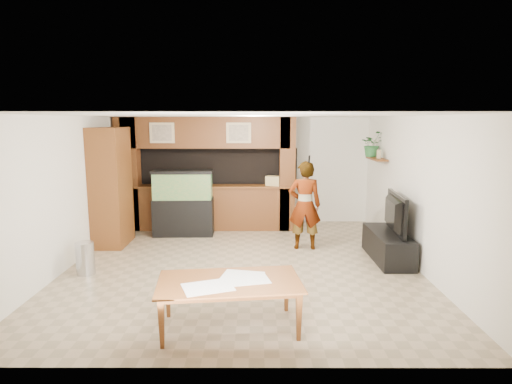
{
  "coord_description": "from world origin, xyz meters",
  "views": [
    {
      "loc": [
        0.25,
        -7.29,
        2.51
      ],
      "look_at": [
        0.24,
        0.6,
        1.2
      ],
      "focal_mm": 30.0,
      "sensor_mm": 36.0,
      "label": 1
    }
  ],
  "objects_px": {
    "television": "(389,213)",
    "dining_table": "(230,306)",
    "aquarium": "(183,204)",
    "person": "(305,205)",
    "pantry_cabinet": "(111,187)"
  },
  "relations": [
    {
      "from": "aquarium",
      "to": "television",
      "type": "relative_size",
      "value": 1.17
    },
    {
      "from": "aquarium",
      "to": "pantry_cabinet",
      "type": "bearing_deg",
      "value": -153.19
    },
    {
      "from": "pantry_cabinet",
      "to": "television",
      "type": "relative_size",
      "value": 1.92
    },
    {
      "from": "person",
      "to": "television",
      "type": "bearing_deg",
      "value": 156.94
    },
    {
      "from": "pantry_cabinet",
      "to": "aquarium",
      "type": "distance_m",
      "value": 1.58
    },
    {
      "from": "pantry_cabinet",
      "to": "television",
      "type": "xyz_separation_m",
      "value": [
        5.35,
        -0.98,
        -0.32
      ]
    },
    {
      "from": "aquarium",
      "to": "television",
      "type": "distance_m",
      "value": 4.37
    },
    {
      "from": "television",
      "to": "dining_table",
      "type": "distance_m",
      "value": 3.86
    },
    {
      "from": "pantry_cabinet",
      "to": "dining_table",
      "type": "bearing_deg",
      "value": -54.32
    },
    {
      "from": "television",
      "to": "dining_table",
      "type": "xyz_separation_m",
      "value": [
        -2.73,
        -2.67,
        -0.57
      ]
    },
    {
      "from": "television",
      "to": "person",
      "type": "height_order",
      "value": "person"
    },
    {
      "from": "person",
      "to": "aquarium",
      "type": "bearing_deg",
      "value": -19.16
    },
    {
      "from": "aquarium",
      "to": "person",
      "type": "xyz_separation_m",
      "value": [
        2.57,
        -1.01,
        0.16
      ]
    },
    {
      "from": "aquarium",
      "to": "dining_table",
      "type": "xyz_separation_m",
      "value": [
        1.3,
        -4.37,
        -0.41
      ]
    },
    {
      "from": "pantry_cabinet",
      "to": "aquarium",
      "type": "relative_size",
      "value": 1.64
    }
  ]
}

